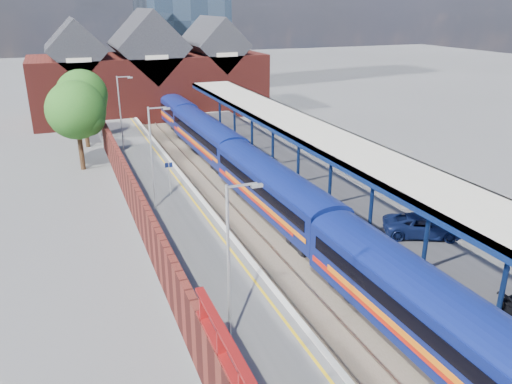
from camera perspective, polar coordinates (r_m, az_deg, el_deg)
ground at (r=44.50m, az=-5.06°, el=1.93°), size 240.00×240.00×0.00m
ballast_bed at (r=35.64m, az=-0.36°, el=-2.82°), size 6.00×76.00×0.06m
rails at (r=35.60m, az=-0.36°, el=-2.68°), size 4.51×76.00×0.14m
left_platform at (r=34.01m, az=-9.04°, el=-3.42°), size 5.00×76.00×1.00m
right_platform at (r=37.89m, az=8.12°, el=-0.80°), size 6.00×76.00×1.00m
coping_left at (r=34.32m, az=-5.27°, el=-2.06°), size 0.30×76.00×0.05m
coping_right at (r=36.44m, az=4.26°, el=-0.64°), size 0.30×76.00×0.05m
yellow_line at (r=34.18m, az=-6.23°, el=-2.23°), size 0.14×76.00×0.01m
train at (r=42.50m, az=-2.44°, el=4.09°), size 3.11×65.95×3.45m
canopy at (r=37.84m, az=6.34°, el=6.81°), size 4.50×52.00×4.48m
lamp_post_b at (r=19.66m, az=-2.80°, el=-7.39°), size 1.48×0.18×7.00m
lamp_post_c at (r=34.19m, az=-11.64°, el=4.56°), size 1.48×0.18×7.00m
lamp_post_d at (r=49.63m, az=-15.14°, el=9.23°), size 1.48×0.18×7.00m
platform_sign at (r=36.98m, az=-9.89°, el=2.16°), size 0.55×0.08×2.50m
brick_wall at (r=26.99m, az=-11.50°, el=-5.66°), size 0.35×50.00×3.86m
station_building at (r=70.03m, az=-12.08°, el=13.02°), size 30.00×12.12×13.78m
tree_near at (r=47.22m, az=-19.68°, el=8.64°), size 5.20×5.20×8.10m
tree_far at (r=55.13m, az=-19.10°, el=10.29°), size 5.20×5.20×8.10m
parked_car_blue at (r=31.96m, az=18.58°, el=-3.64°), size 5.23×4.09×1.32m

